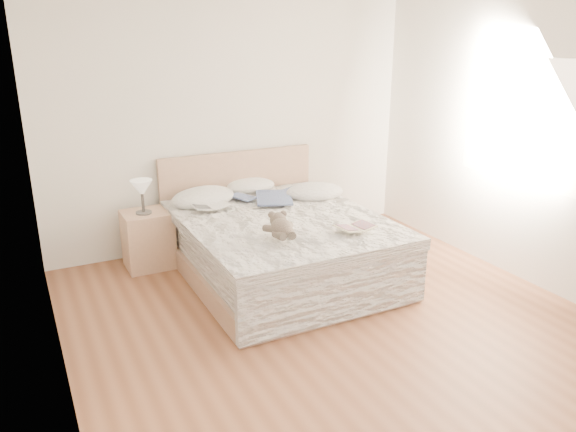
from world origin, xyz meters
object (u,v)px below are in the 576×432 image
Objects in this scene: nightstand at (148,239)px; teddy_bear at (282,235)px; childrens_book at (355,228)px; photo_book at (210,206)px; bed at (278,244)px; table_lamp at (142,190)px.

nightstand is 1.72× the size of teddy_bear.
teddy_bear reaches higher than childrens_book.
nightstand is 2.07m from childrens_book.
childrens_book is at bearing -45.12° from nightstand.
teddy_bear is (0.78, -1.37, 0.37)m from nightstand.
childrens_book is (1.44, -1.44, 0.35)m from nightstand.
bed is at bearing -43.28° from photo_book.
photo_book is at bearing -26.06° from table_lamp.
childrens_book is at bearing 1.65° from teddy_bear.
photo_book is 1.45m from childrens_book.
table_lamp reaches higher than photo_book.
photo_book is 1.09m from teddy_bear.
bed is 0.87m from childrens_book.
photo_book is (0.57, -0.28, -0.16)m from table_lamp.
teddy_bear reaches higher than photo_book.
nightstand is at bearing 127.70° from teddy_bear.
teddy_bear reaches higher than nightstand.
nightstand is (-1.05, 0.73, -0.03)m from bed.
photo_book is (0.54, -0.31, 0.35)m from nightstand.
nightstand is 0.71m from photo_book.
childrens_book is at bearing -61.49° from bed.
bed reaches higher than childrens_book.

